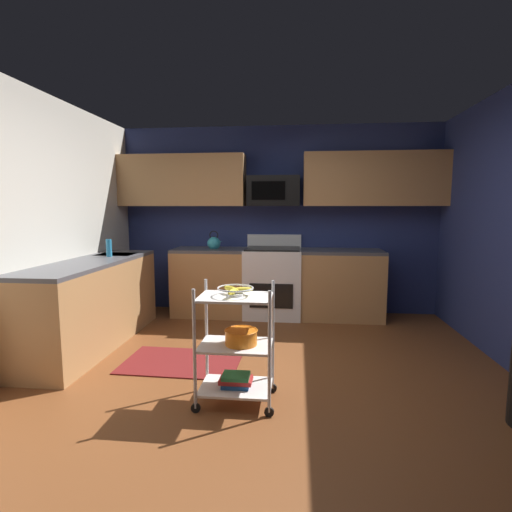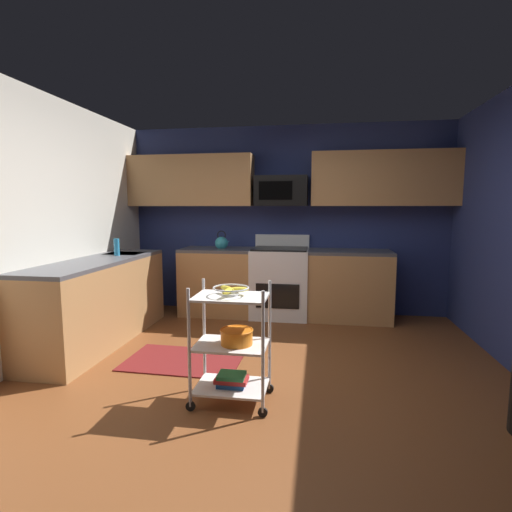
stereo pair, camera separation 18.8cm
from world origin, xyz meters
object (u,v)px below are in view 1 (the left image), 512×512
Objects in this scene: mixing_bowl_large at (241,337)px; book_stack at (236,380)px; microwave at (274,191)px; rolling_cart at (236,345)px; oven_range at (273,281)px; kettle at (214,243)px; dish_soap_bottle at (109,248)px; fruit_bowl at (235,290)px.

book_stack is at bearing -180.00° from mixing_bowl_large.
rolling_cart is (-0.13, -2.55, -1.25)m from microwave.
kettle reaches higher than oven_range.
microwave is 2.97m from book_stack.
microwave is 0.77× the size of rolling_cart.
oven_range is 2.14m from dish_soap_bottle.
rolling_cart is 0.42m from fruit_bowl.
dish_soap_bottle is at bearing 139.45° from rolling_cart.
oven_range is 2.48m from fruit_bowl.
microwave is at bearing 90.26° from oven_range.
mixing_bowl_large is (0.04, 0.00, 0.07)m from rolling_cart.
kettle is (-0.72, 2.44, 0.48)m from mixing_bowl_large.
dish_soap_bottle is at bearing 139.45° from book_stack.
fruit_bowl reaches higher than book_stack.
oven_range is 4.37× the size of mixing_bowl_large.
kettle reaches higher than dish_soap_bottle.
kettle is (-0.68, 2.44, 0.12)m from fruit_bowl.
microwave reaches higher than dish_soap_bottle.
dish_soap_bottle is at bearing -135.73° from kettle.
fruit_bowl is at bearing -92.96° from oven_range.
kettle is at bearing 105.65° from rolling_cart.
fruit_bowl is at bearing -74.35° from kettle.
microwave reaches higher than oven_range.
fruit_bowl is (0.00, 0.00, 0.42)m from rolling_cart.
oven_range is 2.46m from book_stack.
oven_range is 1.20× the size of rolling_cart.
book_stack is (-0.13, -2.55, -1.53)m from microwave.
rolling_cart is (-0.13, -2.44, -0.03)m from oven_range.
book_stack is at bearing -40.55° from dish_soap_bottle.
microwave reaches higher than rolling_cart.
book_stack is 2.39m from dish_soap_bottle.
oven_range is 1.23m from microwave.
kettle reaches higher than book_stack.
microwave is 3.50× the size of dish_soap_bottle.
microwave reaches higher than mixing_bowl_large.
dish_soap_bottle is (-1.82, -0.99, 0.54)m from oven_range.
mixing_bowl_large is (-0.08, -2.55, -1.18)m from microwave.
dish_soap_bottle is (-1.70, 1.45, 0.14)m from fruit_bowl.
fruit_bowl is 1.03× the size of kettle.
mixing_bowl_large is 2.32m from dish_soap_bottle.
oven_range is 0.96m from kettle.
microwave is (-0.00, 0.10, 1.22)m from oven_range.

